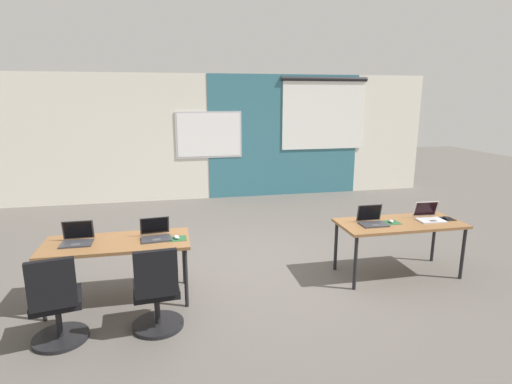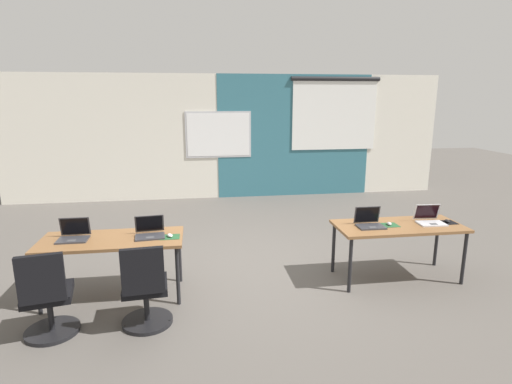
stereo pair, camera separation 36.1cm
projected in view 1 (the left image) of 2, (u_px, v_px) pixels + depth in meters
name	position (u px, v px, depth m)	size (l,w,h in m)	color
ground_plane	(258.00, 267.00, 5.66)	(24.00, 24.00, 0.00)	#56514C
back_wall_assembly	(222.00, 137.00, 9.35)	(10.00, 0.27, 2.80)	silver
desk_near_left	(117.00, 246.00, 4.59)	(1.60, 0.70, 0.72)	brown
desk_near_right	(400.00, 227.00, 5.29)	(1.60, 0.70, 0.72)	brown
laptop_near_right_end	(429.00, 216.00, 5.37)	(0.35, 0.32, 0.23)	silver
mousepad_near_right_end	(445.00, 219.00, 5.41)	(0.22, 0.19, 0.00)	black
mouse_near_right_end	(445.00, 218.00, 5.41)	(0.08, 0.11, 0.03)	black
laptop_near_left_end	(77.00, 239.00, 4.51)	(0.33, 0.27, 0.24)	#333338
chair_near_left_end	(57.00, 308.00, 3.82)	(0.52, 0.57, 0.92)	black
laptop_near_right_inner	(372.00, 220.00, 5.19)	(0.33, 0.27, 0.24)	#333338
mousepad_near_right_inner	(391.00, 223.00, 5.25)	(0.22, 0.19, 0.00)	#23512D
mouse_near_right_inner	(391.00, 221.00, 5.25)	(0.08, 0.11, 0.03)	#B2B2B7
laptop_near_left_inner	(156.00, 234.00, 4.67)	(0.36, 0.33, 0.23)	#333338
mousepad_near_left_inner	(177.00, 239.00, 4.66)	(0.22, 0.19, 0.00)	#23512D
mouse_near_left_inner	(177.00, 237.00, 4.65)	(0.09, 0.11, 0.03)	silver
chair_near_left_inner	(157.00, 296.00, 4.05)	(0.52, 0.56, 0.92)	black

